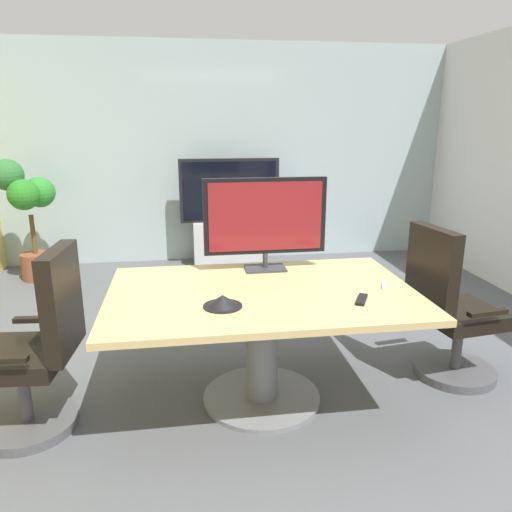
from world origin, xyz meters
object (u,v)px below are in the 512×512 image
Objects in this scene: office_chair_left at (37,357)px; conference_phone at (223,302)px; wall_display_unit at (230,230)px; tv_monitor at (265,219)px; office_chair_right at (449,317)px; potted_plant at (27,206)px; remote_control at (362,299)px; conference_table at (262,319)px.

office_chair_left is 1.11m from conference_phone.
wall_display_unit is (1.42, 3.20, -0.01)m from office_chair_left.
wall_display_unit is (0.01, 2.66, -0.67)m from tv_monitor.
wall_display_unit is at bearing 14.53° from office_chair_right.
wall_display_unit is 0.97× the size of potted_plant.
conference_phone is 0.80m from remote_control.
wall_display_unit is at bearing 7.37° from potted_plant.
potted_plant reaches higher than remote_control.
conference_table is 1.32m from office_chair_left.
conference_table is 8.49× the size of conference_phone.
potted_plant reaches higher than office_chair_left.
remote_control is (-0.78, -0.36, 0.30)m from office_chair_right.
office_chair_left is (-1.32, -0.11, -0.11)m from conference_table.
office_chair_right is 0.83× the size of wall_display_unit.
office_chair_left reaches higher than remote_control.
office_chair_left is at bearing -158.96° from tv_monitor.
office_chair_left is 6.41× the size of remote_control.
office_chair_right is (1.32, 0.10, -0.11)m from conference_table.
office_chair_right is 0.80× the size of potted_plant.
tv_monitor is 0.90m from remote_control.
office_chair_right is (2.63, 0.20, 0.00)m from office_chair_left.
tv_monitor reaches higher than potted_plant.
conference_phone is at bearing -138.50° from conference_table.
office_chair_right reaches higher than conference_table.
remote_control is (0.80, -0.03, -0.02)m from conference_phone.
wall_display_unit is 2.30m from potted_plant.
office_chair_left is at bearing 173.30° from conference_phone.
tv_monitor is 3.27m from potted_plant.
remote_control is (0.44, -3.35, 0.32)m from wall_display_unit.
potted_plant is at bearing 133.29° from tv_monitor.
office_chair_left is at bearing 86.89° from office_chair_right.
office_chair_left is at bearing -175.36° from conference_table.
potted_plant is at bearing -159.23° from office_chair_left.
conference_table is 1.32m from office_chair_right.
wall_display_unit is 7.71× the size of remote_control.
office_chair_left reaches higher than conference_phone.
conference_table is at bearing -177.82° from remote_control.
tv_monitor reaches higher than remote_control.
office_chair_right is at bearing -38.07° from potted_plant.
tv_monitor is (-1.22, 0.34, 0.65)m from office_chair_right.
tv_monitor reaches higher than conference_phone.
tv_monitor reaches higher than conference_table.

